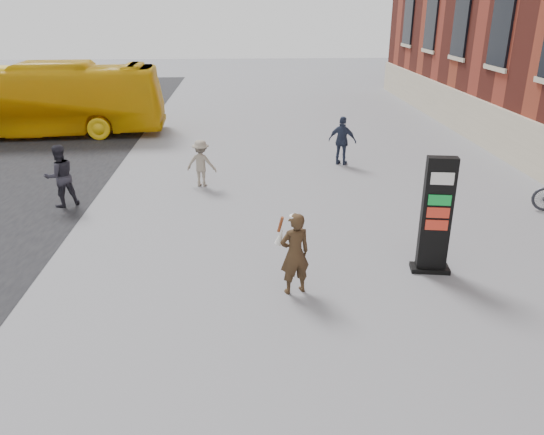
{
  "coord_description": "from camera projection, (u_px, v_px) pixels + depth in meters",
  "views": [
    {
      "loc": [
        -0.46,
        -8.87,
        5.54
      ],
      "look_at": [
        0.13,
        1.65,
        1.26
      ],
      "focal_mm": 35.0,
      "sensor_mm": 36.0,
      "label": 1
    }
  ],
  "objects": [
    {
      "name": "pedestrian_c",
      "position": [
        342.0,
        141.0,
        19.22
      ],
      "size": [
        1.12,
        0.86,
        1.77
      ],
      "primitive_type": "imported",
      "rotation": [
        0.0,
        0.0,
        2.66
      ],
      "color": "#293249",
      "rests_on": "ground"
    },
    {
      "name": "bus",
      "position": [
        31.0,
        100.0,
        23.26
      ],
      "size": [
        11.47,
        3.25,
        3.16
      ],
      "primitive_type": "imported",
      "rotation": [
        0.0,
        0.0,
        1.62
      ],
      "color": "#E3AF0C",
      "rests_on": "road"
    },
    {
      "name": "pedestrian_b",
      "position": [
        201.0,
        163.0,
        16.99
      ],
      "size": [
        1.09,
        0.79,
        1.51
      ],
      "primitive_type": "imported",
      "rotation": [
        0.0,
        0.0,
        2.89
      ],
      "color": "gray",
      "rests_on": "ground"
    },
    {
      "name": "woman",
      "position": [
        295.0,
        252.0,
        10.61
      ],
      "size": [
        0.79,
        0.75,
        1.74
      ],
      "rotation": [
        0.0,
        0.0,
        3.45
      ],
      "color": "#412C17",
      "rests_on": "ground"
    },
    {
      "name": "info_pylon",
      "position": [
        436.0,
        216.0,
        11.32
      ],
      "size": [
        0.89,
        0.54,
        2.61
      ],
      "rotation": [
        0.0,
        0.0,
        -0.15
      ],
      "color": "black",
      "rests_on": "ground"
    },
    {
      "name": "pedestrian_a",
      "position": [
        60.0,
        176.0,
        15.24
      ],
      "size": [
        1.12,
        1.07,
        1.82
      ],
      "primitive_type": "imported",
      "rotation": [
        0.0,
        0.0,
        3.75
      ],
      "color": "#292831",
      "rests_on": "ground"
    },
    {
      "name": "ground",
      "position": [
        270.0,
        309.0,
        10.31
      ],
      "size": [
        100.0,
        100.0,
        0.0
      ],
      "primitive_type": "plane",
      "color": "#9E9EA3"
    }
  ]
}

